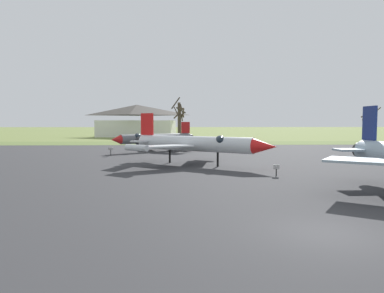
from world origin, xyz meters
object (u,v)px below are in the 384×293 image
jet_fighter_front_right (196,143)px  info_placard_rear_center (111,150)px  info_placard_front_right (276,169)px  visitor_building (137,121)px  jet_fighter_rear_center (156,138)px

jet_fighter_front_right → info_placard_rear_center: jet_fighter_front_right is taller
jet_fighter_front_right → info_placard_front_right: size_ratio=14.37×
info_placard_rear_center → visitor_building: size_ratio=0.05×
jet_fighter_front_right → visitor_building: (-13.74, 67.77, 2.43)m
jet_fighter_front_right → info_placard_rear_center: (-9.79, 9.31, -1.39)m
visitor_building → jet_fighter_front_right: bearing=-78.5°
jet_fighter_rear_center → visitor_building: visitor_building is taller
info_placard_rear_center → visitor_building: bearing=93.9°
jet_fighter_front_right → info_placard_rear_center: bearing=136.5°
jet_fighter_front_right → info_placard_rear_center: 13.58m
jet_fighter_rear_center → info_placard_front_right: bearing=-65.4°
info_placard_rear_center → visitor_building: visitor_building is taller
info_placard_rear_center → info_placard_front_right: bearing=-46.6°
jet_fighter_rear_center → jet_fighter_front_right: bearing=-73.1°
jet_fighter_front_right → jet_fighter_rear_center: 16.76m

